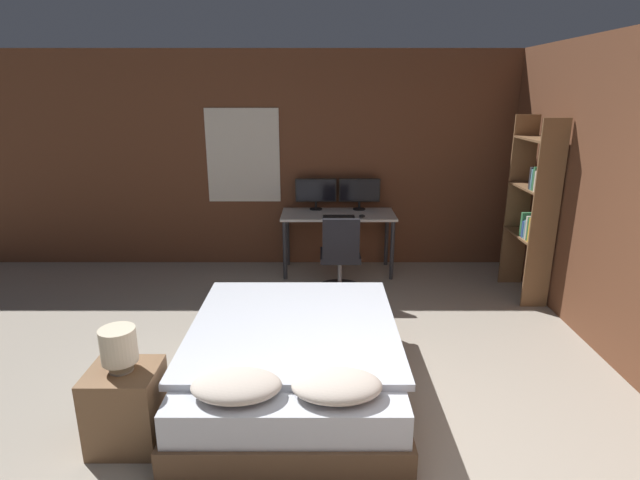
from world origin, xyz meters
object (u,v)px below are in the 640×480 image
(nightstand, at_px, (125,407))
(monitor_left, at_px, (315,192))
(monitor_right, at_px, (358,192))
(bookshelf, at_px, (533,205))
(bedside_lamp, at_px, (117,346))
(keyboard, at_px, (338,217))
(desk, at_px, (337,221))
(computer_mouse, at_px, (361,216))
(bed, at_px, (292,360))
(office_chair, at_px, (339,263))

(nightstand, relative_size, monitor_left, 1.03)
(nightstand, distance_m, monitor_right, 3.92)
(monitor_left, xyz_separation_m, bookshelf, (2.33, -1.01, 0.06))
(bedside_lamp, relative_size, keyboard, 0.76)
(desk, height_order, computer_mouse, computer_mouse)
(bedside_lamp, xyz_separation_m, bookshelf, (3.53, 2.42, 0.35))
(bed, height_order, office_chair, office_chair)
(bed, distance_m, bookshelf, 3.18)
(nightstand, relative_size, keyboard, 1.42)
(bedside_lamp, distance_m, computer_mouse, 3.48)
(nightstand, height_order, computer_mouse, computer_mouse)
(monitor_left, distance_m, monitor_right, 0.55)
(bedside_lamp, bearing_deg, desk, 65.50)
(bed, distance_m, monitor_right, 3.01)
(bed, distance_m, desk, 2.69)
(bedside_lamp, bearing_deg, nightstand, 0.00)
(bed, bearing_deg, keyboard, 80.01)
(keyboard, bearing_deg, nightstand, -115.98)
(nightstand, relative_size, desk, 0.38)
(monitor_left, relative_size, keyboard, 1.37)
(monitor_right, relative_size, keyboard, 1.37)
(desk, relative_size, monitor_left, 2.70)
(bedside_lamp, distance_m, office_chair, 2.96)
(bedside_lamp, distance_m, desk, 3.54)
(desk, bearing_deg, bedside_lamp, -114.50)
(bed, bearing_deg, bookshelf, 36.30)
(desk, xyz_separation_m, office_chair, (0.00, -0.68, -0.31))
(bedside_lamp, relative_size, computer_mouse, 4.08)
(bedside_lamp, bearing_deg, bookshelf, 34.52)
(bedside_lamp, bearing_deg, monitor_left, 70.85)
(computer_mouse, bearing_deg, bedside_lamp, -120.09)
(nightstand, distance_m, office_chair, 2.94)
(nightstand, bearing_deg, bookshelf, 34.52)
(office_chair, height_order, bookshelf, bookshelf)
(bed, xyz_separation_m, bedside_lamp, (-1.04, -0.60, 0.45))
(computer_mouse, height_order, office_chair, office_chair)
(nightstand, distance_m, desk, 3.56)
(monitor_right, height_order, bookshelf, bookshelf)
(bed, distance_m, nightstand, 1.20)
(desk, height_order, bookshelf, bookshelf)
(monitor_right, relative_size, bookshelf, 0.26)
(bedside_lamp, height_order, keyboard, bedside_lamp)
(bed, xyz_separation_m, nightstand, (-1.04, -0.60, 0.01))
(desk, relative_size, keyboard, 3.70)
(monitor_left, distance_m, keyboard, 0.55)
(monitor_left, relative_size, monitor_right, 1.00)
(monitor_right, bearing_deg, bedside_lamp, -116.92)
(bookshelf, bearing_deg, keyboard, 164.03)
(desk, xyz_separation_m, keyboard, (0.00, -0.21, 0.11))
(nightstand, xyz_separation_m, office_chair, (1.47, 2.54, 0.09))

